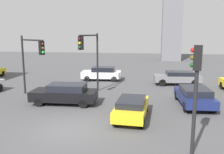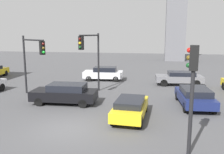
% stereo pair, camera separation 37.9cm
% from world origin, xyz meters
% --- Properties ---
extents(ground_plane, '(102.90, 102.90, 0.00)m').
position_xyz_m(ground_plane, '(0.00, 0.00, 0.00)').
color(ground_plane, '#4C4C4F').
extents(traffic_light_0, '(0.49, 0.39, 4.60)m').
position_xyz_m(traffic_light_0, '(5.95, -1.72, 3.23)').
color(traffic_light_0, black).
rests_on(traffic_light_0, ground_plane).
extents(traffic_light_1, '(2.99, 2.29, 4.89)m').
position_xyz_m(traffic_light_1, '(-5.07, 5.91, 3.45)').
color(traffic_light_1, black).
rests_on(traffic_light_1, ground_plane).
extents(traffic_light_2, '(0.73, 3.77, 5.08)m').
position_xyz_m(traffic_light_2, '(-0.77, 7.26, 3.69)').
color(traffic_light_2, black).
rests_on(traffic_light_2, ground_plane).
extents(car_0, '(4.66, 2.22, 1.35)m').
position_xyz_m(car_0, '(6.79, 12.70, 0.74)').
color(car_0, slate).
rests_on(car_0, ground_plane).
extents(car_3, '(4.77, 2.16, 1.48)m').
position_xyz_m(car_3, '(-1.96, 4.51, 0.77)').
color(car_3, black).
rests_on(car_3, ground_plane).
extents(car_4, '(4.39, 2.26, 1.47)m').
position_xyz_m(car_4, '(-1.14, 13.81, 0.77)').
color(car_4, silver).
rests_on(car_4, ground_plane).
extents(car_7, '(2.40, 4.59, 1.35)m').
position_xyz_m(car_7, '(7.21, 5.51, 0.73)').
color(car_7, navy).
rests_on(car_7, ground_plane).
extents(car_8, '(1.94, 4.24, 1.26)m').
position_xyz_m(car_8, '(3.07, 2.24, 0.69)').
color(car_8, yellow).
rests_on(car_8, ground_plane).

